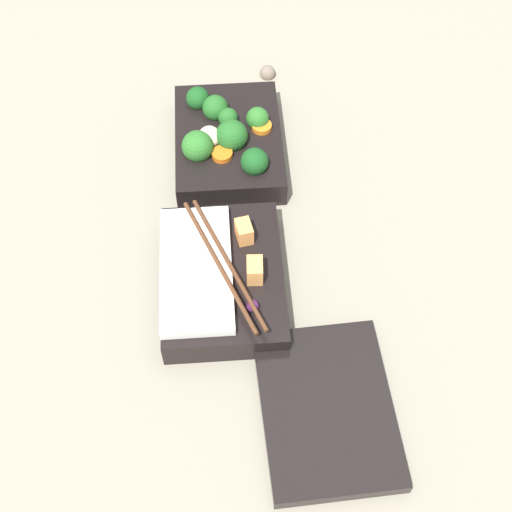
% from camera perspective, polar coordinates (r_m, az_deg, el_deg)
% --- Properties ---
extents(ground_plane, '(3.00, 3.00, 0.00)m').
position_cam_1_polar(ground_plane, '(0.89, -2.41, 3.12)').
color(ground_plane, gray).
extents(bento_tray_vegetable, '(0.19, 0.14, 0.07)m').
position_cam_1_polar(bento_tray_vegetable, '(0.94, -2.29, 9.24)').
color(bento_tray_vegetable, black).
rests_on(bento_tray_vegetable, ground_plane).
extents(bento_tray_rice, '(0.19, 0.14, 0.06)m').
position_cam_1_polar(bento_tray_rice, '(0.81, -2.89, -1.72)').
color(bento_tray_rice, black).
rests_on(bento_tray_rice, ground_plane).
extents(bento_lid, '(0.19, 0.14, 0.02)m').
position_cam_1_polar(bento_lid, '(0.76, 5.69, -12.04)').
color(bento_lid, black).
rests_on(bento_lid, ground_plane).
extents(pebble_1, '(0.02, 0.02, 0.02)m').
position_cam_1_polar(pebble_1, '(1.07, 0.95, 14.43)').
color(pebble_1, '#7A6B5B').
rests_on(pebble_1, ground_plane).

